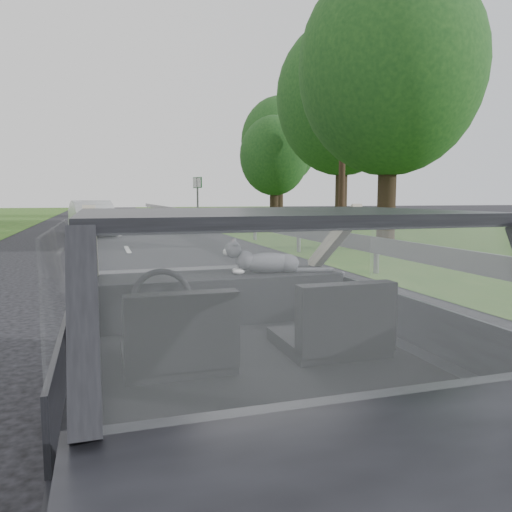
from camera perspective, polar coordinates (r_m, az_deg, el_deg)
ground at (r=3.03m, az=-1.26°, el=-22.98°), size 140.00×140.00×0.00m
subject_car at (r=2.74m, az=-1.30°, el=-9.73°), size 1.80×4.00×1.45m
dashboard at (r=3.30m, az=-4.33°, el=-4.67°), size 1.58×0.45×0.30m
driver_seat at (r=2.35m, az=-8.84°, el=-8.74°), size 0.50×0.72×0.42m
passenger_seat at (r=2.58m, az=9.14°, el=-7.30°), size 0.50×0.72×0.42m
steering_wheel at (r=2.94m, az=-10.68°, el=-4.82°), size 0.36×0.36×0.04m
cat at (r=3.31m, az=1.47°, el=-0.63°), size 0.55×0.25×0.24m
guardrail at (r=13.53m, az=4.45°, el=2.87°), size 0.05×90.00×0.32m
other_car at (r=20.50m, az=-18.14°, el=4.16°), size 2.24×4.33×1.36m
highway_sign at (r=29.61m, az=-6.69°, el=6.40°), size 0.40×1.04×2.63m
utility_pole at (r=19.39m, az=9.88°, el=13.31°), size 0.31×0.31×7.47m
tree_0 at (r=14.86m, az=14.98°, el=15.65°), size 6.57×6.57×7.69m
tree_1 at (r=23.34m, az=9.85°, el=14.09°), size 7.68×7.68×9.01m
tree_2 at (r=27.93m, az=2.09°, el=9.62°), size 4.78×4.78×5.75m
tree_3 at (r=36.13m, az=2.72°, el=10.99°), size 6.87×6.87×8.29m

